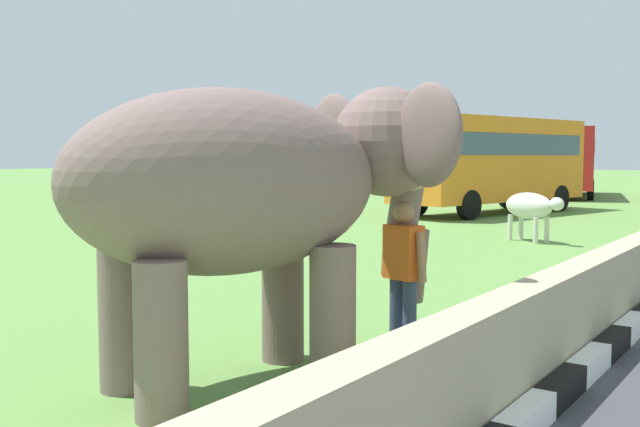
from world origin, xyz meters
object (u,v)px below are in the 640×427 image
(person_handler, at_px, (403,269))
(cow_near, at_px, (530,207))
(bus_red, at_px, (568,157))
(bus_orange, at_px, (491,157))
(elephant, at_px, (263,185))

(person_handler, height_order, cow_near, person_handler)
(bus_red, height_order, cow_near, bus_red)
(person_handler, distance_m, bus_orange, 19.71)
(elephant, bearing_deg, bus_red, 11.60)
(elephant, relative_size, bus_red, 0.41)
(bus_orange, distance_m, cow_near, 8.97)
(cow_near, bearing_deg, elephant, -172.39)
(person_handler, relative_size, bus_orange, 0.18)
(elephant, height_order, cow_near, elephant)
(elephant, height_order, bus_red, bus_red)
(elephant, bearing_deg, cow_near, 7.61)
(elephant, xyz_separation_m, bus_orange, (20.13, 5.81, 0.22))
(bus_orange, relative_size, bus_red, 0.93)
(bus_orange, bearing_deg, bus_red, 4.23)
(elephant, distance_m, person_handler, 1.92)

